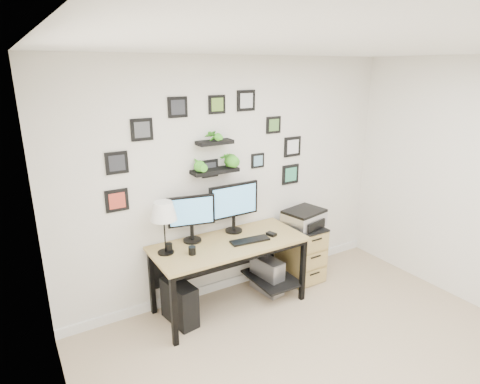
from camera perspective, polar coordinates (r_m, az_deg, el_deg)
room at (r=4.89m, az=-0.51°, el=-12.41°), size 4.00×4.00×4.00m
desk at (r=4.26m, az=-1.35°, el=-8.39°), size 1.60×0.70×0.75m
monitor_left at (r=4.10m, az=-6.92°, el=-3.30°), size 0.48×0.23×0.50m
monitor_right at (r=4.31m, az=-0.87°, el=-1.68°), size 0.59×0.19×0.55m
keyboard at (r=4.18m, az=1.41°, el=-6.90°), size 0.42×0.17×0.02m
mouse at (r=4.33m, az=4.48°, el=-5.99°), size 0.09×0.12×0.03m
table_lamp at (r=3.84m, az=-10.84°, el=-2.85°), size 0.26×0.26×0.52m
mug at (r=3.92m, az=-6.82°, el=-8.27°), size 0.07×0.07×0.08m
pen_cup at (r=4.01m, az=-10.07°, el=-7.79°), size 0.07×0.07×0.09m
pc_tower_black at (r=4.22m, az=-8.60°, el=-15.28°), size 0.26×0.46×0.43m
pc_tower_grey at (r=4.69m, az=3.89°, el=-11.69°), size 0.23×0.43×0.41m
file_cabinet at (r=4.96m, az=8.67°, el=-8.46°), size 0.43×0.53×0.67m
printer at (r=4.79m, az=9.10°, el=-3.71°), size 0.51×0.44×0.21m
wall_decor at (r=4.16m, az=-3.30°, el=5.94°), size 2.30×0.18×1.11m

